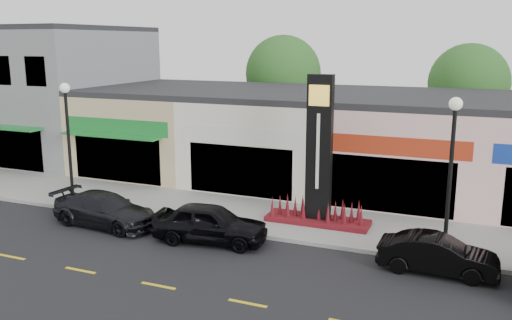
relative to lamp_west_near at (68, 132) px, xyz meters
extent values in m
plane|color=black|center=(8.00, -2.50, -3.48)|extent=(120.00, 120.00, 0.00)
cube|color=gray|center=(8.00, 1.85, -3.40)|extent=(52.00, 4.30, 0.15)
cube|color=gray|center=(8.00, -0.40, -3.40)|extent=(52.00, 0.20, 0.15)
cube|color=slate|center=(-10.00, 9.00, 0.52)|extent=(12.00, 10.00, 8.00)
cube|color=#262628|center=(-10.00, 9.00, 4.67)|extent=(12.00, 10.00, 0.30)
cube|color=black|center=(-8.00, 4.05, 2.32)|extent=(1.40, 0.10, 1.60)
cube|color=black|center=(-5.50, 4.05, 2.32)|extent=(1.40, 0.10, 1.60)
cube|color=tan|center=(-0.50, 9.00, -1.23)|extent=(7.00, 10.00, 4.50)
cube|color=#262628|center=(-0.50, 9.00, 1.17)|extent=(7.00, 10.00, 0.30)
cube|color=black|center=(-0.50, 4.05, -2.08)|extent=(5.25, 0.10, 2.40)
cube|color=#1B7B2E|center=(-0.50, 4.05, -0.38)|extent=(6.30, 0.12, 0.80)
cube|color=#1B7B2E|center=(-0.50, 3.60, -0.78)|extent=(5.60, 0.90, 0.12)
cube|color=silver|center=(6.50, 9.00, -1.23)|extent=(7.00, 10.00, 4.50)
cube|color=#262628|center=(6.50, 9.00, 1.17)|extent=(7.00, 10.00, 0.30)
cube|color=black|center=(6.50, 4.05, -2.08)|extent=(5.25, 0.10, 2.40)
cube|color=silver|center=(6.50, 4.05, -0.38)|extent=(6.30, 0.12, 0.80)
cube|color=beige|center=(13.50, 9.00, -1.23)|extent=(7.00, 10.00, 4.50)
cube|color=#262628|center=(13.50, 9.00, 1.17)|extent=(7.00, 10.00, 0.30)
cube|color=black|center=(13.50, 4.05, -2.08)|extent=(5.25, 0.10, 2.40)
cube|color=#B03117|center=(13.50, 4.05, -0.38)|extent=(6.30, 0.12, 0.80)
cylinder|color=#382619|center=(4.00, 17.00, -1.90)|extent=(0.36, 0.36, 3.15)
sphere|color=#174B1A|center=(4.00, 17.00, 1.75)|extent=(5.20, 5.20, 5.20)
cylinder|color=#382619|center=(16.00, 17.00, -1.99)|extent=(0.36, 0.36, 2.97)
sphere|color=#174B1A|center=(16.00, 17.00, 1.42)|extent=(4.80, 4.80, 4.80)
cylinder|color=black|center=(0.00, 0.00, -3.18)|extent=(0.32, 0.32, 0.30)
cylinder|color=black|center=(0.00, 0.00, -0.68)|extent=(0.14, 0.14, 5.00)
sphere|color=silver|center=(0.00, 0.00, 1.92)|extent=(0.44, 0.44, 0.44)
cylinder|color=black|center=(16.00, 0.00, -3.18)|extent=(0.32, 0.32, 0.30)
cylinder|color=black|center=(16.00, 0.00, -0.68)|extent=(0.14, 0.14, 5.00)
sphere|color=silver|center=(16.00, 0.00, 1.92)|extent=(0.44, 0.44, 0.44)
cube|color=#500D18|center=(11.00, 1.70, -3.23)|extent=(4.20, 1.30, 0.20)
cube|color=black|center=(11.00, 1.70, -0.33)|extent=(1.00, 0.40, 6.00)
cube|color=yellow|center=(11.00, 1.48, 1.87)|extent=(0.80, 0.05, 0.80)
cube|color=silver|center=(11.00, 1.48, -0.33)|extent=(0.12, 0.04, 3.00)
imported|color=black|center=(2.96, -1.51, -2.81)|extent=(2.26, 4.76, 1.34)
imported|color=black|center=(7.76, -1.54, -2.74)|extent=(2.25, 4.51, 1.48)
imported|color=black|center=(15.86, -1.20, -2.85)|extent=(1.36, 3.79, 1.24)
camera|label=1|loc=(16.69, -18.66, 3.90)|focal=38.00mm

